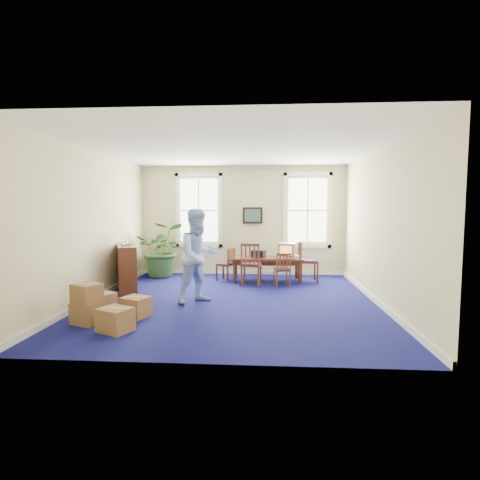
# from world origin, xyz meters

# --- Properties ---
(floor) EXTENTS (6.50, 6.50, 0.00)m
(floor) POSITION_xyz_m (0.00, 0.00, 0.00)
(floor) COLOR navy
(floor) RESTS_ON ground
(ceiling) EXTENTS (6.50, 6.50, 0.00)m
(ceiling) POSITION_xyz_m (0.00, 0.00, 3.20)
(ceiling) COLOR white
(ceiling) RESTS_ON ground
(wall_back) EXTENTS (6.50, 0.00, 6.50)m
(wall_back) POSITION_xyz_m (0.00, 3.25, 1.60)
(wall_back) COLOR beige
(wall_back) RESTS_ON ground
(wall_front) EXTENTS (6.50, 0.00, 6.50)m
(wall_front) POSITION_xyz_m (0.00, -3.25, 1.60)
(wall_front) COLOR beige
(wall_front) RESTS_ON ground
(wall_left) EXTENTS (0.00, 6.50, 6.50)m
(wall_left) POSITION_xyz_m (-3.00, 0.00, 1.60)
(wall_left) COLOR beige
(wall_left) RESTS_ON ground
(wall_right) EXTENTS (0.00, 6.50, 6.50)m
(wall_right) POSITION_xyz_m (3.00, 0.00, 1.60)
(wall_right) COLOR beige
(wall_right) RESTS_ON ground
(baseboard_back) EXTENTS (6.00, 0.04, 0.12)m
(baseboard_back) POSITION_xyz_m (0.00, 3.22, 0.06)
(baseboard_back) COLOR white
(baseboard_back) RESTS_ON ground
(baseboard_left) EXTENTS (0.04, 6.50, 0.12)m
(baseboard_left) POSITION_xyz_m (-2.97, 0.00, 0.06)
(baseboard_left) COLOR white
(baseboard_left) RESTS_ON ground
(baseboard_right) EXTENTS (0.04, 6.50, 0.12)m
(baseboard_right) POSITION_xyz_m (2.97, 0.00, 0.06)
(baseboard_right) COLOR white
(baseboard_right) RESTS_ON ground
(window_left) EXTENTS (1.40, 0.12, 2.20)m
(window_left) POSITION_xyz_m (-1.30, 3.23, 1.90)
(window_left) COLOR white
(window_left) RESTS_ON ground
(window_right) EXTENTS (1.40, 0.12, 2.20)m
(window_right) POSITION_xyz_m (1.90, 3.23, 1.90)
(window_right) COLOR white
(window_right) RESTS_ON ground
(wall_picture) EXTENTS (0.58, 0.06, 0.48)m
(wall_picture) POSITION_xyz_m (0.30, 3.20, 1.75)
(wall_picture) COLOR black
(wall_picture) RESTS_ON ground
(conference_table) EXTENTS (1.92, 0.92, 0.65)m
(conference_table) POSITION_xyz_m (0.71, 2.24, 0.32)
(conference_table) COLOR #4B2314
(conference_table) RESTS_ON ground
(crt_tv) EXTENTS (0.52, 0.55, 0.38)m
(crt_tv) POSITION_xyz_m (1.27, 2.28, 0.84)
(crt_tv) COLOR #B7B7BC
(crt_tv) RESTS_ON conference_table
(game_console) EXTENTS (0.20, 0.23, 0.05)m
(game_console) POSITION_xyz_m (1.53, 2.24, 0.67)
(game_console) COLOR white
(game_console) RESTS_ON conference_table
(equipment_bag) EXTENTS (0.41, 0.34, 0.17)m
(equipment_bag) POSITION_xyz_m (0.49, 2.28, 0.73)
(equipment_bag) COLOR black
(equipment_bag) RESTS_ON conference_table
(chair_near_left) EXTENTS (0.55, 0.55, 1.10)m
(chair_near_left) POSITION_xyz_m (0.32, 1.59, 0.55)
(chair_near_left) COLOR brown
(chair_near_left) RESTS_ON ground
(chair_near_right) EXTENTS (0.45, 0.45, 0.86)m
(chair_near_right) POSITION_xyz_m (1.10, 1.59, 0.43)
(chair_near_right) COLOR brown
(chair_near_right) RESTS_ON ground
(chair_end_left) EXTENTS (0.53, 0.53, 0.89)m
(chair_end_left) POSITION_xyz_m (-0.41, 2.24, 0.44)
(chair_end_left) COLOR brown
(chair_end_left) RESTS_ON ground
(chair_end_right) EXTENTS (0.52, 0.52, 1.11)m
(chair_end_right) POSITION_xyz_m (1.83, 2.24, 0.55)
(chair_end_right) COLOR brown
(chair_end_right) RESTS_ON ground
(man) EXTENTS (1.21, 1.19, 1.96)m
(man) POSITION_xyz_m (-0.70, -0.18, 0.98)
(man) COLOR #9FBDFD
(man) RESTS_ON ground
(credenza) EXTENTS (0.90, 1.46, 1.11)m
(credenza) POSITION_xyz_m (-2.61, 0.80, 0.55)
(credenza) COLOR #4B2314
(credenza) RESTS_ON ground
(brochure_rack) EXTENTS (0.11, 0.62, 0.27)m
(brochure_rack) POSITION_xyz_m (-2.59, 0.80, 1.25)
(brochure_rack) COLOR #99999E
(brochure_rack) RESTS_ON credenza
(potted_plant) EXTENTS (1.61, 1.46, 1.56)m
(potted_plant) POSITION_xyz_m (-2.26, 2.66, 0.78)
(potted_plant) COLOR #2B5222
(potted_plant) RESTS_ON ground
(cardboard_boxes) EXTENTS (1.65, 1.65, 0.73)m
(cardboard_boxes) POSITION_xyz_m (-2.18, -1.64, 0.36)
(cardboard_boxes) COLOR brown
(cardboard_boxes) RESTS_ON ground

